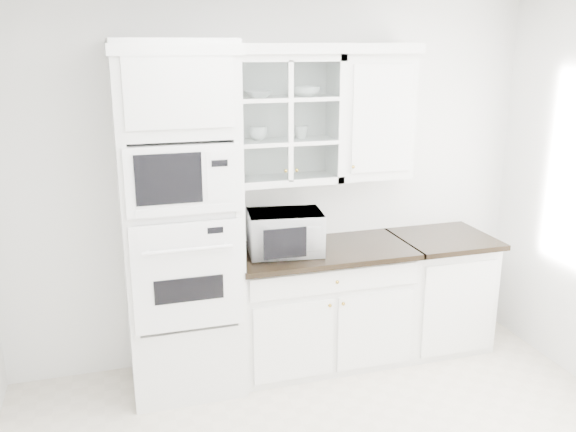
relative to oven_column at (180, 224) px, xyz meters
name	(u,v)px	position (x,y,z in m)	size (l,w,h in m)	color
room_shell	(340,158)	(0.75, -0.99, 0.58)	(4.00, 3.50, 2.70)	white
oven_column	(180,224)	(0.00, 0.00, 0.00)	(0.76, 0.68, 2.40)	white
base_cabinet_run	(321,304)	(1.03, 0.03, -0.74)	(1.32, 0.67, 0.92)	white
extra_base_cabinet	(438,290)	(2.03, 0.03, -0.74)	(0.72, 0.67, 0.92)	white
upper_cabinet_glass	(284,120)	(0.78, 0.17, 0.65)	(0.80, 0.33, 0.90)	white
upper_cabinet_solid	(372,116)	(1.46, 0.17, 0.65)	(0.55, 0.33, 0.90)	white
crown_molding	(270,48)	(0.68, 0.14, 1.14)	(2.14, 0.38, 0.07)	white
countertop_microwave	(285,232)	(0.74, 0.01, -0.13)	(0.52, 0.43, 0.30)	white
bowl_a	(258,94)	(0.59, 0.16, 0.83)	(0.19, 0.19, 0.05)	white
bowl_b	(305,91)	(0.94, 0.17, 0.84)	(0.21, 0.21, 0.07)	white
cup_a	(258,133)	(0.59, 0.17, 0.56)	(0.13, 0.13, 0.10)	white
cup_b	(301,132)	(0.91, 0.16, 0.56)	(0.10, 0.10, 0.09)	white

